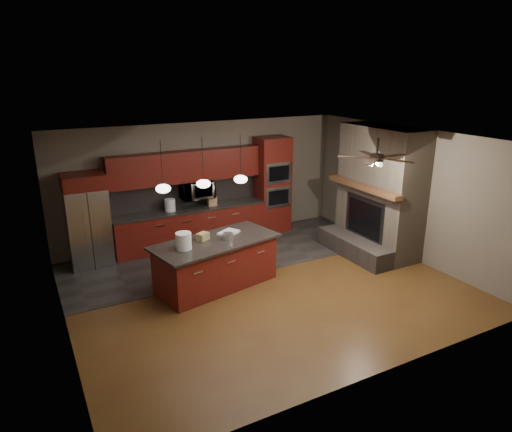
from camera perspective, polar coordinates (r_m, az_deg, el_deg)
ground at (r=8.77m, az=1.13°, el=-8.79°), size 7.00×7.00×0.00m
ceiling at (r=7.92m, az=1.25°, el=9.62°), size 7.00×6.00×0.02m
back_wall at (r=10.86m, az=-6.56°, el=4.26°), size 7.00×0.02×2.80m
right_wall at (r=10.34m, az=18.40°, el=2.76°), size 0.02×6.00×2.80m
left_wall at (r=7.30m, az=-23.62°, el=-4.04°), size 0.02×6.00×2.80m
slate_tile_patch at (r=10.24m, az=-3.79°, el=-4.74°), size 7.00×2.40×0.01m
fireplace_column at (r=10.32m, az=14.98°, el=2.45°), size 1.30×2.10×2.80m
back_cabinetry at (r=10.60m, az=-8.34°, el=1.01°), size 3.59×0.64×2.20m
oven_tower at (r=11.36m, az=2.06°, el=3.89°), size 0.80×0.63×2.38m
microwave at (r=10.56m, az=-7.43°, el=3.28°), size 0.73×0.41×0.50m
refrigerator at (r=9.97m, az=-20.31°, el=-0.53°), size 0.83×0.75×1.96m
kitchen_island at (r=8.64m, az=-5.00°, el=-5.89°), size 2.53×1.54×0.92m
white_bucket at (r=8.10m, az=-9.05°, el=-3.10°), size 0.37×0.37×0.30m
paint_can at (r=8.48m, az=-3.53°, el=-2.55°), size 0.26×0.26×0.13m
paint_tray at (r=8.80m, az=-3.45°, el=-2.07°), size 0.48×0.43×0.04m
cardboard_box at (r=8.49m, az=-6.67°, el=-2.57°), size 0.27×0.24×0.14m
counter_bucket at (r=10.38m, az=-10.71°, el=1.35°), size 0.30×0.30×0.27m
counter_box at (r=10.67m, az=-5.49°, el=1.87°), size 0.22×0.18×0.22m
pendant_left at (r=8.09m, az=-11.53°, el=3.40°), size 0.26×0.26×0.92m
pendant_center at (r=8.33m, az=-6.58°, el=4.06°), size 0.26×0.26×0.92m
pendant_right at (r=8.62m, az=-1.93°, el=4.64°), size 0.26×0.26×0.92m
ceiling_fan at (r=8.39m, az=14.87°, el=7.12°), size 1.27×1.33×0.41m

